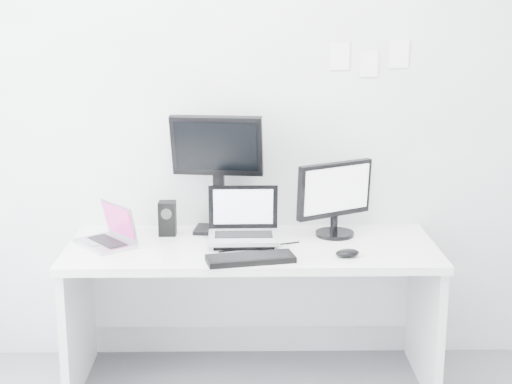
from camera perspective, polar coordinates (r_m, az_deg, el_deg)
The scene contains 12 objects.
back_wall at distance 3.92m, azimuth -0.37°, elevation 6.24°, with size 3.60×3.60×0.00m, color silver.
desk at distance 3.84m, azimuth -0.31°, elevation -9.19°, with size 1.80×0.70×0.73m, color white.
macbook at distance 3.74m, azimuth -11.34°, elevation -2.38°, with size 0.29×0.22×0.22m, color #ADACB1.
speaker at distance 3.88m, azimuth -6.68°, elevation -1.98°, with size 0.09×0.09×0.17m, color black.
dell_laptop at distance 3.67m, azimuth -0.94°, elevation -1.87°, with size 0.34×0.27×0.29m, color #A0A3A8.
rear_monitor at distance 3.86m, azimuth -2.90°, elevation 1.49°, with size 0.46×0.17×0.63m, color black.
samsung_monitor at distance 3.83m, azimuth 6.00°, elevation -0.46°, with size 0.43×0.20×0.39m, color black.
keyboard at distance 3.47m, azimuth -0.42°, elevation -5.04°, with size 0.40×0.14×0.03m, color black.
mouse at distance 3.55m, azimuth 6.89°, elevation -4.58°, with size 0.12×0.07×0.04m, color black.
wall_note_0 at distance 3.92m, azimuth 6.32°, elevation 10.12°, with size 0.10×0.00×0.14m, color white.
wall_note_1 at distance 3.95m, azimuth 8.49°, elevation 9.50°, with size 0.09×0.00×0.13m, color white.
wall_note_2 at distance 3.97m, azimuth 10.69°, elevation 10.16°, with size 0.10×0.00×0.14m, color white.
Camera 1 is at (-0.03, -2.29, 1.85)m, focal length 53.23 mm.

